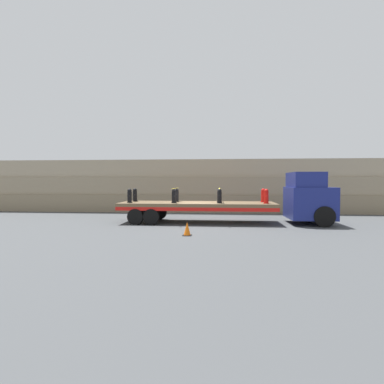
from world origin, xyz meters
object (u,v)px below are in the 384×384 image
(fire_hydrant_black_near_1, at_px, (174,196))
(fire_hydrant_black_far_2, at_px, (219,195))
(fire_hydrant_black_far_1, at_px, (177,195))
(traffic_cone, at_px, (187,229))
(truck_cab, at_px, (310,198))
(fire_hydrant_black_near_0, at_px, (130,196))
(fire_hydrant_black_far_0, at_px, (135,195))
(fire_hydrant_black_near_2, at_px, (219,196))
(fire_hydrant_red_far_3, at_px, (263,195))
(fire_hydrant_red_near_3, at_px, (266,196))
(flatbed_trailer, at_px, (189,206))

(fire_hydrant_black_near_1, distance_m, fire_hydrant_black_far_2, 2.79)
(fire_hydrant_black_far_1, xyz_separation_m, traffic_cone, (1.13, -4.78, -1.26))
(truck_cab, xyz_separation_m, fire_hydrant_black_far_2, (-5.07, 0.56, 0.10))
(fire_hydrant_black_near_0, bearing_deg, fire_hydrant_black_far_1, 23.48)
(truck_cab, xyz_separation_m, fire_hydrant_black_far_0, (-10.19, 0.56, 0.10))
(fire_hydrant_black_near_2, height_order, traffic_cone, fire_hydrant_black_near_2)
(fire_hydrant_black_far_0, relative_size, fire_hydrant_red_far_3, 1.00)
(truck_cab, relative_size, traffic_cone, 4.83)
(fire_hydrant_red_near_3, bearing_deg, fire_hydrant_black_near_2, 180.00)
(flatbed_trailer, xyz_separation_m, fire_hydrant_black_far_2, (1.77, 0.56, 0.60))
(fire_hydrant_red_far_3, relative_size, traffic_cone, 1.35)
(flatbed_trailer, xyz_separation_m, fire_hydrant_black_far_0, (-3.35, 0.56, 0.60))
(truck_cab, bearing_deg, traffic_cone, -146.97)
(fire_hydrant_black_near_0, bearing_deg, fire_hydrant_black_near_1, 0.00)
(traffic_cone, bearing_deg, fire_hydrant_black_near_2, 68.77)
(fire_hydrant_black_near_1, bearing_deg, fire_hydrant_black_far_0, 156.52)
(fire_hydrant_black_far_1, bearing_deg, flatbed_trailer, -35.26)
(fire_hydrant_black_near_2, xyz_separation_m, fire_hydrant_red_far_3, (2.56, 1.11, 0.00))
(fire_hydrant_black_far_0, bearing_deg, traffic_cone, -52.34)
(fire_hydrant_black_near_0, bearing_deg, fire_hydrant_black_near_2, 0.00)
(fire_hydrant_black_far_2, height_order, fire_hydrant_red_far_3, same)
(fire_hydrant_black_far_2, bearing_deg, fire_hydrant_black_far_1, 180.00)
(fire_hydrant_red_near_3, relative_size, fire_hydrant_red_far_3, 1.00)
(fire_hydrant_red_far_3, bearing_deg, fire_hydrant_red_near_3, -90.00)
(fire_hydrant_black_far_1, relative_size, traffic_cone, 1.35)
(fire_hydrant_black_near_2, bearing_deg, fire_hydrant_red_near_3, 0.00)
(fire_hydrant_black_far_2, bearing_deg, truck_cab, -6.25)
(flatbed_trailer, bearing_deg, traffic_cone, -85.32)
(fire_hydrant_black_near_0, height_order, fire_hydrant_red_far_3, same)
(fire_hydrant_red_far_3, distance_m, traffic_cone, 6.35)
(fire_hydrant_black_far_0, distance_m, fire_hydrant_red_near_3, 7.76)
(fire_hydrant_black_far_2, bearing_deg, fire_hydrant_black_far_0, 180.00)
(truck_cab, relative_size, fire_hydrant_black_near_0, 3.59)
(fire_hydrant_black_near_2, bearing_deg, fire_hydrant_black_far_2, 90.00)
(truck_cab, height_order, fire_hydrant_black_far_2, truck_cab)
(fire_hydrant_black_far_1, bearing_deg, fire_hydrant_black_near_2, -23.48)
(fire_hydrant_black_near_2, distance_m, fire_hydrant_red_far_3, 2.79)
(fire_hydrant_black_far_1, relative_size, fire_hydrant_red_near_3, 1.00)
(fire_hydrant_black_near_1, bearing_deg, traffic_cone, -72.85)
(truck_cab, xyz_separation_m, traffic_cone, (-6.50, -4.23, -1.16))
(fire_hydrant_black_near_1, height_order, fire_hydrant_black_near_2, same)
(fire_hydrant_black_far_2, distance_m, fire_hydrant_red_near_3, 2.79)
(fire_hydrant_black_near_1, bearing_deg, fire_hydrant_black_far_1, 90.00)
(fire_hydrant_black_far_1, xyz_separation_m, fire_hydrant_black_near_2, (2.56, -1.11, 0.00))
(flatbed_trailer, distance_m, fire_hydrant_black_near_0, 3.44)
(fire_hydrant_black_far_0, height_order, fire_hydrant_black_near_1, same)
(fire_hydrant_black_far_1, bearing_deg, fire_hydrant_black_near_1, -90.00)
(fire_hydrant_black_near_2, bearing_deg, fire_hydrant_red_far_3, 23.48)
(fire_hydrant_black_far_0, height_order, fire_hydrant_black_far_2, same)
(fire_hydrant_black_far_1, bearing_deg, fire_hydrant_red_far_3, 0.00)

